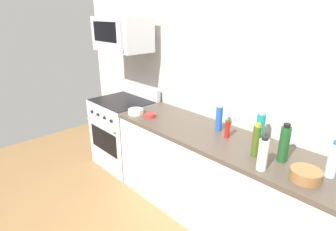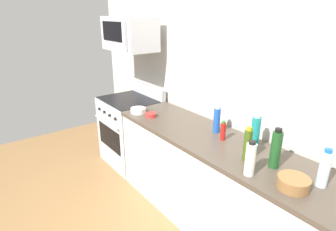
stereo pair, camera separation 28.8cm
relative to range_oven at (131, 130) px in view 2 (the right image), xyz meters
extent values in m
plane|color=olive|center=(1.54, 0.00, -0.47)|extent=(6.50, 6.50, 0.00)
cube|color=#B7B2A8|center=(1.54, 0.41, 0.88)|extent=(5.42, 0.10, 2.70)
cube|color=white|center=(1.54, 0.00, -0.03)|extent=(2.30, 0.62, 0.88)
cube|color=#473D33|center=(1.54, 0.00, 0.43)|extent=(2.33, 0.65, 0.04)
cube|color=black|center=(1.54, -0.28, -0.42)|extent=(2.30, 0.02, 0.10)
cylinder|color=silver|center=(0.73, -0.33, 0.25)|extent=(0.10, 0.02, 0.02)
cylinder|color=silver|center=(1.27, -0.33, 0.25)|extent=(0.10, 0.02, 0.02)
cylinder|color=silver|center=(1.81, -0.33, 0.25)|extent=(0.10, 0.02, 0.02)
cylinder|color=silver|center=(2.34, -0.33, 0.25)|extent=(0.10, 0.02, 0.02)
cube|color=#B7BABF|center=(0.00, 0.00, -0.01)|extent=(0.76, 0.64, 0.91)
cube|color=black|center=(0.00, -0.33, -0.02)|extent=(0.58, 0.01, 0.30)
cylinder|color=#B7BABF|center=(0.00, -0.36, 0.21)|extent=(0.61, 0.02, 0.02)
cube|color=#B7BABF|center=(0.00, 0.29, 0.52)|extent=(0.76, 0.06, 0.16)
cube|color=black|center=(0.00, 0.00, 0.45)|extent=(0.73, 0.61, 0.01)
cylinder|color=black|center=(-0.23, -0.34, 0.32)|extent=(0.04, 0.02, 0.04)
cylinder|color=black|center=(-0.08, -0.34, 0.32)|extent=(0.04, 0.02, 0.04)
cylinder|color=black|center=(0.08, -0.34, 0.32)|extent=(0.04, 0.02, 0.04)
cylinder|color=black|center=(0.23, -0.34, 0.32)|extent=(0.04, 0.02, 0.04)
cube|color=#B7BABF|center=(0.00, 0.05, 1.28)|extent=(0.74, 0.40, 0.40)
cube|color=black|center=(-0.06, -0.16, 1.31)|extent=(0.48, 0.01, 0.22)
cube|color=#B7BABF|center=(0.30, -0.17, 1.28)|extent=(0.02, 0.04, 0.30)
cylinder|color=#B21914|center=(1.59, 0.05, 0.53)|extent=(0.05, 0.05, 0.16)
cylinder|color=#19721E|center=(1.59, 0.05, 0.62)|extent=(0.03, 0.03, 0.02)
cylinder|color=#1E4CA5|center=(1.44, 0.12, 0.57)|extent=(0.06, 0.06, 0.24)
cylinder|color=silver|center=(1.44, 0.12, 0.70)|extent=(0.04, 0.04, 0.02)
cylinder|color=silver|center=(2.08, -0.23, 0.57)|extent=(0.07, 0.07, 0.24)
cylinder|color=black|center=(2.08, -0.23, 0.70)|extent=(0.05, 0.05, 0.02)
cylinder|color=#197F7A|center=(1.86, 0.13, 0.59)|extent=(0.07, 0.07, 0.28)
cylinder|color=beige|center=(1.86, 0.13, 0.74)|extent=(0.05, 0.05, 0.03)
cylinder|color=#385114|center=(1.94, -0.08, 0.58)|extent=(0.06, 0.06, 0.25)
cylinder|color=#B29919|center=(1.94, -0.08, 0.71)|extent=(0.04, 0.04, 0.03)
cylinder|color=silver|center=(2.46, 0.03, 0.57)|extent=(0.07, 0.07, 0.25)
cylinder|color=blue|center=(2.46, 0.03, 0.71)|extent=(0.04, 0.04, 0.02)
cylinder|color=#19471E|center=(2.13, 0.00, 0.59)|extent=(0.07, 0.07, 0.28)
cylinder|color=black|center=(2.13, 0.00, 0.74)|extent=(0.05, 0.05, 0.03)
cylinder|color=#B72D28|center=(0.71, -0.14, 0.47)|extent=(0.12, 0.12, 0.04)
torus|color=#B72D28|center=(0.71, -0.14, 0.49)|extent=(0.12, 0.12, 0.01)
cylinder|color=#B72D28|center=(0.71, -0.14, 0.45)|extent=(0.07, 0.07, 0.01)
cylinder|color=white|center=(0.52, -0.18, 0.48)|extent=(0.17, 0.17, 0.06)
torus|color=white|center=(0.52, -0.18, 0.50)|extent=(0.17, 0.17, 0.01)
cylinder|color=white|center=(0.52, -0.18, 0.45)|extent=(0.09, 0.09, 0.01)
cylinder|color=brown|center=(2.36, -0.14, 0.49)|extent=(0.20, 0.20, 0.08)
torus|color=brown|center=(2.36, -0.14, 0.52)|extent=(0.20, 0.20, 0.01)
cylinder|color=brown|center=(2.36, -0.14, 0.46)|extent=(0.11, 0.11, 0.01)
camera|label=1|loc=(2.88, -1.91, 1.52)|focal=29.29mm
camera|label=2|loc=(3.06, -1.69, 1.52)|focal=29.29mm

